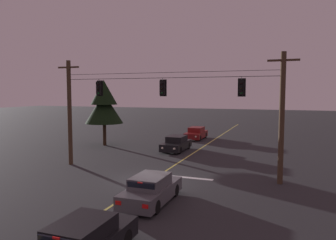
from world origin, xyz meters
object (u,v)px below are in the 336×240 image
object	(u,v)px
car_oncoming_lead	(176,144)
car_waiting_near_lane	(151,190)
tree_verge_near	(104,104)
traffic_light_centre	(241,87)
traffic_light_left_inner	(162,88)
car_oncoming_trailing	(196,133)
traffic_light_leftmost	(99,88)

from	to	relation	value
car_oncoming_lead	car_waiting_near_lane	bearing A→B (deg)	-76.14
car_waiting_near_lane	tree_verge_near	size ratio (longest dim) A/B	0.64
traffic_light_centre	car_waiting_near_lane	size ratio (longest dim) A/B	0.28
car_oncoming_lead	tree_verge_near	world-z (taller)	tree_verge_near
car_waiting_near_lane	tree_verge_near	world-z (taller)	tree_verge_near
traffic_light_centre	car_oncoming_lead	size ratio (longest dim) A/B	0.28
tree_verge_near	car_oncoming_lead	bearing A→B (deg)	-2.46
traffic_light_left_inner	car_oncoming_trailing	distance (m)	17.25
car_oncoming_trailing	car_waiting_near_lane	bearing A→B (deg)	-80.39
traffic_light_leftmost	traffic_light_left_inner	xyz separation A→B (m)	(4.90, 0.00, 0.00)
traffic_light_centre	tree_verge_near	size ratio (longest dim) A/B	0.18
traffic_light_leftmost	car_waiting_near_lane	world-z (taller)	traffic_light_leftmost
traffic_light_centre	car_oncoming_trailing	bearing A→B (deg)	114.02
traffic_light_leftmost	car_oncoming_lead	xyz separation A→B (m)	(3.07, 8.28, -5.11)
traffic_light_centre	car_oncoming_trailing	world-z (taller)	traffic_light_centre
traffic_light_left_inner	car_oncoming_trailing	size ratio (longest dim) A/B	0.28
tree_verge_near	traffic_light_left_inner	bearing A→B (deg)	-41.35
traffic_light_centre	car_waiting_near_lane	bearing A→B (deg)	-121.88
traffic_light_centre	tree_verge_near	bearing A→B (deg)	150.05
car_oncoming_trailing	car_oncoming_lead	bearing A→B (deg)	-87.99
traffic_light_leftmost	traffic_light_left_inner	distance (m)	4.90
traffic_light_leftmost	traffic_light_centre	distance (m)	10.07
car_waiting_near_lane	car_oncoming_trailing	bearing A→B (deg)	99.61
car_oncoming_lead	car_oncoming_trailing	distance (m)	8.07
traffic_light_left_inner	car_oncoming_trailing	world-z (taller)	traffic_light_left_inner
traffic_light_left_inner	traffic_light_centre	bearing A→B (deg)	0.00
car_oncoming_lead	tree_verge_near	xyz separation A→B (m)	(-7.97, 0.34, 3.65)
tree_verge_near	car_oncoming_trailing	bearing A→B (deg)	45.14
traffic_light_left_inner	car_oncoming_lead	size ratio (longest dim) A/B	0.28
traffic_light_centre	traffic_light_leftmost	bearing A→B (deg)	180.00
car_waiting_near_lane	car_oncoming_trailing	world-z (taller)	same
car_waiting_near_lane	car_oncoming_trailing	distance (m)	22.37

